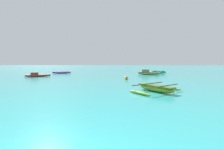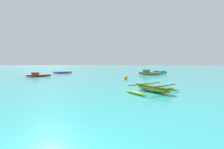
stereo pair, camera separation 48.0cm
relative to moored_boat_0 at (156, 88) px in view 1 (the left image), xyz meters
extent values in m
ellipsoid|color=#73AA26|center=(0.00, 0.00, -0.01)|extent=(2.33, 2.98, 0.48)
cube|color=#4C6A21|center=(0.00, 0.00, 0.19)|extent=(2.17, 2.75, 0.08)
cylinder|color=brown|center=(0.39, -0.58, 0.25)|extent=(2.87, 1.96, 0.07)
cylinder|color=brown|center=(-0.39, 0.58, 0.25)|extent=(2.87, 1.96, 0.07)
ellipsoid|color=#73AA26|center=(1.42, 0.95, -0.15)|extent=(1.34, 1.85, 0.20)
ellipsoid|color=#73AA26|center=(-1.42, -0.95, -0.15)|extent=(1.34, 1.85, 0.20)
ellipsoid|color=#A3A550|center=(3.46, 15.00, -0.03)|extent=(3.98, 2.47, 0.44)
cube|color=olive|center=(3.46, 15.00, 0.15)|extent=(3.67, 2.30, 0.08)
cube|color=olive|center=(3.01, 15.22, 0.44)|extent=(1.32, 1.11, 0.49)
ellipsoid|color=#C43F27|center=(-14.18, 11.80, -0.09)|extent=(3.67, 2.35, 0.33)
cube|color=maroon|center=(-14.18, 11.80, 0.04)|extent=(3.39, 2.19, 0.08)
cube|color=maroon|center=(-14.60, 11.60, 0.26)|extent=(1.23, 1.07, 0.36)
ellipsoid|color=#35C895|center=(6.28, 18.08, 0.00)|extent=(2.79, 1.68, 0.50)
cube|color=#2A7A5F|center=(6.28, 18.08, 0.21)|extent=(2.58, 1.57, 0.08)
cylinder|color=brown|center=(6.86, 17.83, 0.27)|extent=(1.73, 3.90, 0.07)
cylinder|color=brown|center=(5.71, 18.33, 0.27)|extent=(1.73, 3.90, 0.07)
ellipsoid|color=#35C895|center=(7.12, 20.01, -0.15)|extent=(1.71, 0.89, 0.20)
ellipsoid|color=#35C895|center=(5.45, 16.14, -0.15)|extent=(1.71, 0.89, 0.20)
ellipsoid|color=#C258C4|center=(-12.68, 18.36, -0.05)|extent=(3.79, 1.59, 0.41)
cube|color=#773D78|center=(-12.68, 18.36, 0.12)|extent=(3.50, 1.49, 0.08)
sphere|color=orange|center=(-1.26, 7.82, -0.03)|extent=(0.45, 0.45, 0.45)
camera|label=1|loc=(-3.48, -10.92, 1.91)|focal=24.00mm
camera|label=2|loc=(-3.00, -10.92, 1.91)|focal=24.00mm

